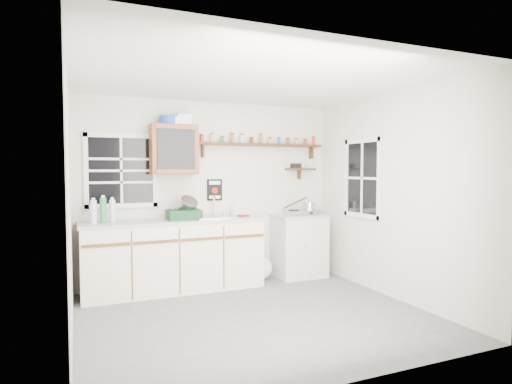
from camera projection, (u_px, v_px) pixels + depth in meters
room at (255, 199)px, 4.51m from camera, size 3.64×3.24×2.54m
main_cabinet at (175, 255)px, 5.52m from camera, size 2.31×0.63×0.92m
right_cabinet at (299, 245)px, 6.26m from camera, size 0.73×0.57×0.91m
sink at (214, 217)px, 5.71m from camera, size 0.52×0.44×0.29m
upper_cabinet at (174, 150)px, 5.59m from camera, size 0.60×0.32×0.65m
upper_cabinet_clutter at (174, 120)px, 5.58m from camera, size 0.41×0.24×0.14m
spice_shelf at (260, 144)px, 6.14m from camera, size 1.91×0.18×0.35m
secondary_shelf at (299, 169)px, 6.42m from camera, size 0.45×0.16×0.24m
warning_sign at (215, 190)px, 5.99m from camera, size 0.22×0.02×0.30m
window_back at (121, 171)px, 5.48m from camera, size 0.93×0.03×0.98m
window_right at (362, 178)px, 5.70m from camera, size 0.03×0.78×1.08m
water_bottles at (103, 211)px, 5.17m from camera, size 0.29×0.14×0.34m
dish_rack at (185, 212)px, 5.53m from camera, size 0.42×0.33×0.31m
soap_bottle at (235, 209)px, 6.04m from camera, size 0.11×0.11×0.18m
rag at (244, 216)px, 5.86m from camera, size 0.15×0.14×0.02m
hotplate at (301, 212)px, 6.22m from camera, size 0.55×0.34×0.07m
saucepan at (309, 206)px, 6.27m from camera, size 0.44×0.25×0.19m
trash_bag at (262, 268)px, 6.04m from camera, size 0.36×0.32×0.41m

